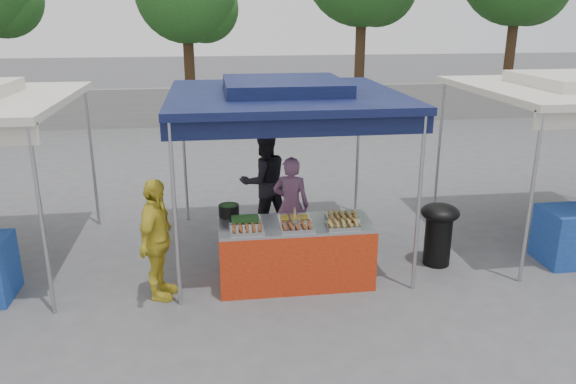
{
  "coord_description": "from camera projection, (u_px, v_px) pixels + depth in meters",
  "views": [
    {
      "loc": [
        -1.03,
        -6.83,
        3.48
      ],
      "look_at": [
        0.0,
        0.6,
        1.05
      ],
      "focal_mm": 35.0,
      "sensor_mm": 36.0,
      "label": 1
    }
  ],
  "objects": [
    {
      "name": "food_tray_fr",
      "position": [
        343.0,
        225.0,
        7.13
      ],
      "size": [
        0.42,
        0.3,
        0.07
      ],
      "color": "#B0B0B4",
      "rests_on": "vendor_table"
    },
    {
      "name": "food_tray_fm",
      "position": [
        297.0,
        227.0,
        7.05
      ],
      "size": [
        0.42,
        0.3,
        0.07
      ],
      "color": "#B0B0B4",
      "rests_on": "vendor_table"
    },
    {
      "name": "back_wall",
      "position": [
        243.0,
        106.0,
        17.83
      ],
      "size": [
        40.0,
        0.25,
        1.2
      ],
      "primitive_type": "cube",
      "color": "slate",
      "rests_on": "ground_plane"
    },
    {
      "name": "food_tray_fl",
      "position": [
        247.0,
        230.0,
        6.97
      ],
      "size": [
        0.42,
        0.3,
        0.07
      ],
      "color": "#B0B0B4",
      "rests_on": "vendor_table"
    },
    {
      "name": "main_canopy",
      "position": [
        284.0,
        94.0,
        7.83
      ],
      "size": [
        3.2,
        3.2,
        2.57
      ],
      "color": "#A5A5AB",
      "rests_on": "ground_plane"
    },
    {
      "name": "food_tray_bm",
      "position": [
        294.0,
        219.0,
        7.34
      ],
      "size": [
        0.42,
        0.3,
        0.07
      ],
      "color": "#B0B0B4",
      "rests_on": "vendor_table"
    },
    {
      "name": "customer_person",
      "position": [
        157.0,
        240.0,
        6.93
      ],
      "size": [
        0.6,
        0.98,
        1.56
      ],
      "primitive_type": "imported",
      "rotation": [
        0.0,
        0.0,
        1.31
      ],
      "color": "gold",
      "rests_on": "ground_plane"
    },
    {
      "name": "food_tray_bl",
      "position": [
        245.0,
        221.0,
        7.28
      ],
      "size": [
        0.42,
        0.3,
        0.07
      ],
      "color": "#B0B0B4",
      "rests_on": "vendor_table"
    },
    {
      "name": "crate_left",
      "position": [
        268.0,
        256.0,
        8.01
      ],
      "size": [
        0.48,
        0.33,
        0.29
      ],
      "primitive_type": "cube",
      "color": "navy",
      "rests_on": "ground_plane"
    },
    {
      "name": "ground_plane",
      "position": [
        294.0,
        279.0,
        7.64
      ],
      "size": [
        80.0,
        80.0,
        0.0
      ],
      "primitive_type": "plane",
      "color": "#4F4F51"
    },
    {
      "name": "cooking_pot",
      "position": [
        229.0,
        211.0,
        7.51
      ],
      "size": [
        0.27,
        0.27,
        0.16
      ],
      "primitive_type": "cylinder",
      "color": "black",
      "rests_on": "vendor_table"
    },
    {
      "name": "wok_burner",
      "position": [
        439.0,
        229.0,
        7.93
      ],
      "size": [
        0.54,
        0.54,
        0.91
      ],
      "rotation": [
        0.0,
        0.0,
        0.05
      ],
      "color": "black",
      "rests_on": "ground_plane"
    },
    {
      "name": "food_tray_br",
      "position": [
        342.0,
        217.0,
        7.41
      ],
      "size": [
        0.42,
        0.3,
        0.07
      ],
      "color": "#B0B0B4",
      "rests_on": "vendor_table"
    },
    {
      "name": "skewer_cup",
      "position": [
        295.0,
        225.0,
        7.08
      ],
      "size": [
        0.08,
        0.08,
        0.1
      ],
      "primitive_type": "cylinder",
      "color": "#A5A5AB",
      "rests_on": "vendor_table"
    },
    {
      "name": "vendor_table",
      "position": [
        295.0,
        253.0,
        7.42
      ],
      "size": [
        2.0,
        0.8,
        0.85
      ],
      "color": "#AA2A0F",
      "rests_on": "ground_plane"
    },
    {
      "name": "crate_stacked",
      "position": [
        310.0,
        233.0,
        8.03
      ],
      "size": [
        0.49,
        0.34,
        0.29
      ],
      "primitive_type": "cube",
      "color": "navy",
      "rests_on": "crate_right"
    },
    {
      "name": "helper_man",
      "position": [
        264.0,
        181.0,
        9.07
      ],
      "size": [
        0.98,
        0.86,
        1.69
      ],
      "primitive_type": "imported",
      "rotation": [
        0.0,
        0.0,
        3.45
      ],
      "color": "black",
      "rests_on": "ground_plane"
    },
    {
      "name": "crate_right",
      "position": [
        310.0,
        252.0,
        8.12
      ],
      "size": [
        0.5,
        0.35,
        0.3
      ],
      "primitive_type": "cube",
      "color": "navy",
      "rests_on": "ground_plane"
    },
    {
      "name": "vendor_woman",
      "position": [
        291.0,
        205.0,
        8.3
      ],
      "size": [
        0.62,
        0.51,
        1.47
      ],
      "primitive_type": "imported",
      "rotation": [
        0.0,
        0.0,
        2.82
      ],
      "color": "#794D6D",
      "rests_on": "ground_plane"
    }
  ]
}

